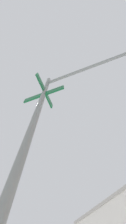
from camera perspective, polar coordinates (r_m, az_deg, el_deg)
name	(u,v)px	position (r m, az deg, el deg)	size (l,w,h in m)	color
traffic_signal_near	(102,77)	(3.09, 16.73, 14.65)	(3.09, 2.55, 5.63)	slate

